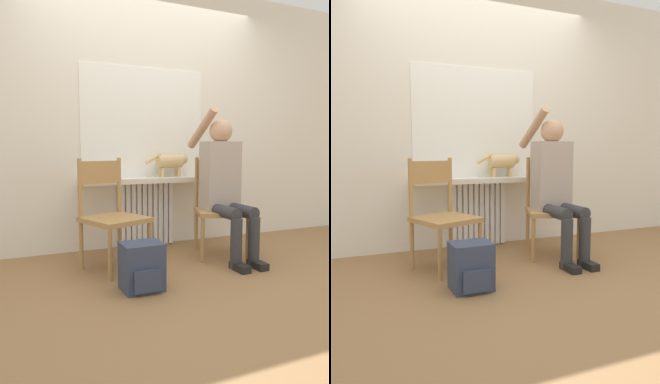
{
  "view_description": "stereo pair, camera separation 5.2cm",
  "coord_description": "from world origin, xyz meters",
  "views": [
    {
      "loc": [
        -1.34,
        -2.46,
        0.99
      ],
      "look_at": [
        0.0,
        0.66,
        0.62
      ],
      "focal_mm": 35.0,
      "sensor_mm": 36.0,
      "label": 1
    },
    {
      "loc": [
        -1.29,
        -2.48,
        0.99
      ],
      "look_at": [
        0.0,
        0.66,
        0.62
      ],
      "focal_mm": 35.0,
      "sensor_mm": 36.0,
      "label": 2
    }
  ],
  "objects": [
    {
      "name": "ground_plane",
      "position": [
        0.0,
        0.0,
        0.0
      ],
      "size": [
        12.0,
        12.0,
        0.0
      ],
      "primitive_type": "plane",
      "color": "olive"
    },
    {
      "name": "wall_with_window",
      "position": [
        0.0,
        1.23,
        1.35
      ],
      "size": [
        7.0,
        0.06,
        2.7
      ],
      "color": "white",
      "rests_on": "ground_plane"
    },
    {
      "name": "radiator",
      "position": [
        0.0,
        1.15,
        0.34
      ],
      "size": [
        0.59,
        0.08,
        0.68
      ],
      "color": "white",
      "rests_on": "ground_plane"
    },
    {
      "name": "windowsill",
      "position": [
        0.0,
        1.05,
        0.7
      ],
      "size": [
        1.37,
        0.3,
        0.05
      ],
      "color": "silver",
      "rests_on": "radiator"
    },
    {
      "name": "window_glass",
      "position": [
        0.0,
        1.2,
        1.28
      ],
      "size": [
        1.31,
        0.01,
        1.1
      ],
      "color": "white",
      "rests_on": "windowsill"
    },
    {
      "name": "chair_left",
      "position": [
        -0.53,
        0.56,
        0.47
      ],
      "size": [
        0.59,
        0.59,
        0.93
      ],
      "rotation": [
        0.0,
        0.0,
        0.37
      ],
      "color": "#B2844C",
      "rests_on": "ground_plane"
    },
    {
      "name": "chair_right",
      "position": [
        0.53,
        0.56,
        0.47
      ],
      "size": [
        0.59,
        0.59,
        0.93
      ],
      "rotation": [
        0.0,
        0.0,
        -0.35
      ],
      "color": "#B2844C",
      "rests_on": "ground_plane"
    },
    {
      "name": "person",
      "position": [
        0.51,
        0.46,
        0.71
      ],
      "size": [
        0.36,
        0.96,
        1.4
      ],
      "color": "#333338",
      "rests_on": "ground_plane"
    },
    {
      "name": "cat",
      "position": [
        0.25,
        1.07,
        0.88
      ],
      "size": [
        0.47,
        0.13,
        0.25
      ],
      "color": "#DBB77A",
      "rests_on": "windowsill"
    },
    {
      "name": "backpack",
      "position": [
        -0.47,
        -0.02,
        0.17
      ],
      "size": [
        0.29,
        0.26,
        0.34
      ],
      "color": "#333D56",
      "rests_on": "ground_plane"
    }
  ]
}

